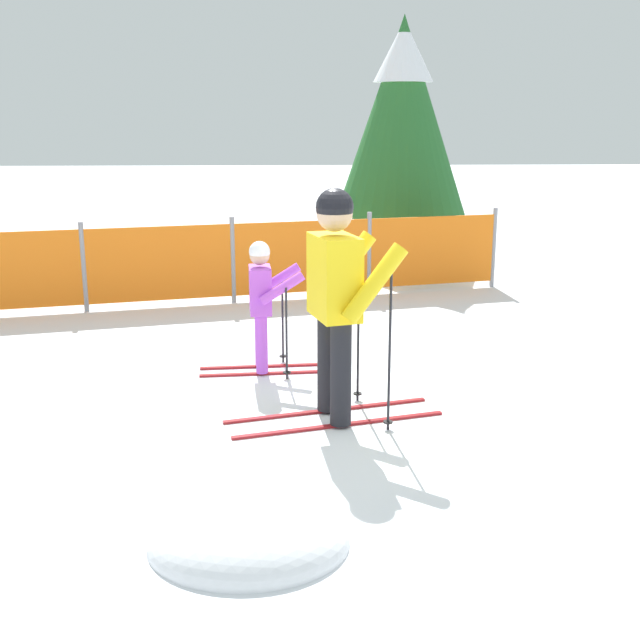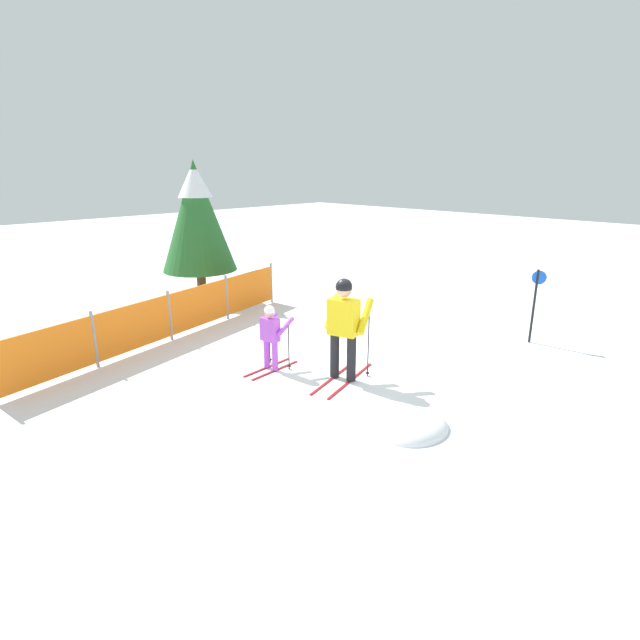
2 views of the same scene
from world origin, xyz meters
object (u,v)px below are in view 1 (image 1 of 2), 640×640
Objects in this scene: skier_child at (263,296)px; conifer_far at (402,113)px; safety_fence at (233,260)px; skier_adult at (337,285)px.

skier_child is 5.88m from conifer_far.
conifer_far is (2.41, 2.57, 1.75)m from safety_fence.
conifer_far reaches higher than safety_fence.
skier_adult is 1.38m from skier_child.
skier_child is (-0.59, 1.20, -0.35)m from skier_adult.
safety_fence is (-0.45, 2.75, -0.17)m from skier_child.
skier_adult is at bearing -67.94° from skier_child.
safety_fence is 1.88× the size of conifer_far.
conifer_far reaches higher than skier_child.
skier_adult is at bearing -75.17° from safety_fence.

